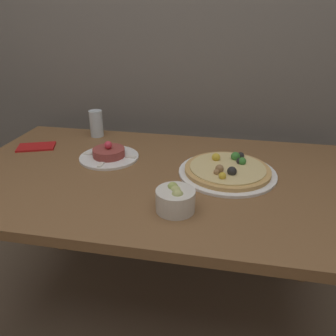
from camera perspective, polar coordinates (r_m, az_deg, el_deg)
The scene contains 7 objects.
back_wall at distance 1.62m, azimuth 2.74°, elevation 26.62°, with size 8.00×0.05×2.60m.
dining_table at distance 1.25m, azimuth -1.57°, elevation -4.48°, with size 1.48×0.85×0.73m.
pizza_plate at distance 1.22m, azimuth 10.32°, elevation -0.38°, with size 0.36×0.36×0.06m.
tartare_plate at distance 1.35m, azimuth -10.23°, elevation 2.32°, with size 0.24×0.24×0.07m.
small_bowl at distance 0.97m, azimuth 1.28°, elevation -5.44°, with size 0.12×0.12×0.08m.
drinking_glass at distance 1.60m, azimuth -12.38°, elevation 7.58°, with size 0.06×0.06×0.12m.
napkin at distance 1.55m, azimuth -21.96°, elevation 3.44°, with size 0.18×0.14×0.01m.
Camera 1 is at (0.24, -0.63, 1.27)m, focal length 35.00 mm.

